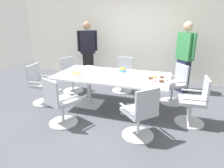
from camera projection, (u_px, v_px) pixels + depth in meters
The scene contains 17 objects.
ground_plane at pixel (112, 107), 4.41m from camera, with size 10.00×10.00×0.01m, color #4C4F56.
back_wall at pixel (136, 35), 6.11m from camera, with size 8.00×0.10×2.80m, color white.
conference_table at pixel (112, 81), 4.20m from camera, with size 2.40×1.20×0.75m.
office_chair_0 at pixel (195, 104), 3.60m from camera, with size 0.57×0.57×0.91m.
office_chair_1 at pixel (174, 86), 4.53m from camera, with size 0.76×0.76×0.91m.
office_chair_2 at pixel (123, 76), 5.28m from camera, with size 0.60×0.60×0.91m.
office_chair_3 at pixel (71, 77), 5.27m from camera, with size 0.70×0.70×0.91m.
office_chair_4 at pixel (41, 86), 4.52m from camera, with size 0.57×0.57×0.91m.
office_chair_5 at pixel (59, 105), 3.57m from camera, with size 0.70×0.70×0.91m.
office_chair_6 at pixel (141, 116), 3.17m from camera, with size 0.76×0.76×0.91m.
person_standing_0 at pixel (88, 50), 6.05m from camera, with size 0.56×0.42×1.81m.
person_standing_1 at pixel (185, 56), 5.07m from camera, with size 0.48×0.49×1.83m.
snack_bowl_cookies at pixel (76, 73), 4.14m from camera, with size 0.24×0.24×0.08m.
snack_bowl_chips_orange at pixel (122, 70), 4.41m from camera, with size 0.18×0.18×0.10m.
donut_platter at pixel (158, 79), 3.82m from camera, with size 0.40×0.39×0.04m.
plate_stack at pixel (96, 77), 3.97m from camera, with size 0.22×0.22×0.03m.
napkin_pile at pixel (89, 67), 4.72m from camera, with size 0.19×0.19×0.05m, color white.
Camera 1 is at (1.27, -3.80, 1.92)m, focal length 31.30 mm.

